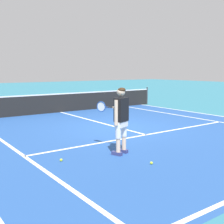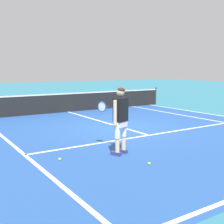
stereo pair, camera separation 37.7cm
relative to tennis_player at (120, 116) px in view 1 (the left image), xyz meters
The scene contains 11 objects.
ground_plane 3.55m from the tennis_player, 53.57° to the left, with size 80.00×80.00×0.00m, color teal.
court_inner_surface 3.17m from the tennis_player, 47.62° to the left, with size 10.98×11.24×0.00m, color #234C93.
line_service 2.57m from the tennis_player, 31.49° to the left, with size 8.23×0.10×0.01m, color white.
line_centre_service 4.98m from the tennis_player, 65.47° to the left, with size 0.10×6.40×0.01m, color white.
line_singles_left 3.20m from the tennis_player, 133.22° to the left, with size 0.10×10.84×0.01m, color white.
line_singles_right 6.61m from the tennis_player, 19.88° to the left, with size 0.10×10.84×0.01m, color white.
line_doubles_right 7.90m from the tennis_player, 16.46° to the left, with size 0.10×10.84×0.01m, color white.
tennis_net 7.92m from the tennis_player, 75.14° to the left, with size 11.96×0.08×1.07m.
tennis_player is the anchor object (origin of this frame).
tennis_ball_near_feet 1.82m from the tennis_player, 167.58° to the left, with size 0.07×0.07×0.07m, color #CCE02D.
tennis_ball_by_baseline 1.45m from the tennis_player, 86.23° to the right, with size 0.07×0.07×0.07m, color #CCE02D.
Camera 1 is at (-6.44, -8.49, 2.16)m, focal length 46.46 mm.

